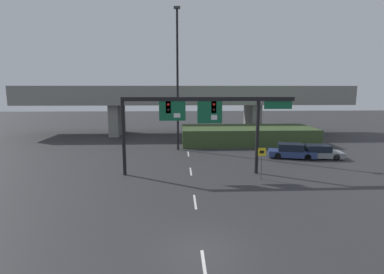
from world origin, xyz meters
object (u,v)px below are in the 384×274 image
object	(u,v)px
signal_gantry	(202,113)
parked_sedan_near_right	(291,151)
speed_limit_sign	(262,159)
parked_sedan_mid_right	(318,152)
highway_light_pole_near	(177,77)

from	to	relation	value
signal_gantry	parked_sedan_near_right	xyz separation A→B (m)	(9.50, 5.33, -4.33)
speed_limit_sign	parked_sedan_mid_right	distance (m)	10.23
speed_limit_sign	highway_light_pole_near	world-z (taller)	highway_light_pole_near
parked_sedan_near_right	signal_gantry	bearing A→B (deg)	-136.40
signal_gantry	highway_light_pole_near	size ratio (longest dim) A/B	0.89
parked_sedan_near_right	parked_sedan_mid_right	size ratio (longest dim) A/B	1.05
highway_light_pole_near	parked_sedan_near_right	size ratio (longest dim) A/B	3.20
signal_gantry	parked_sedan_mid_right	size ratio (longest dim) A/B	2.99
speed_limit_sign	parked_sedan_near_right	xyz separation A→B (m)	(5.00, 7.00, -0.96)
highway_light_pole_near	parked_sedan_near_right	bearing A→B (deg)	-21.84
signal_gantry	parked_sedan_near_right	world-z (taller)	signal_gantry
signal_gantry	speed_limit_sign	distance (m)	5.87
highway_light_pole_near	parked_sedan_mid_right	xyz separation A→B (m)	(14.11, -4.89, -7.53)
parked_sedan_near_right	parked_sedan_mid_right	xyz separation A→B (m)	(2.66, -0.30, -0.04)
signal_gantry	parked_sedan_mid_right	distance (m)	13.87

